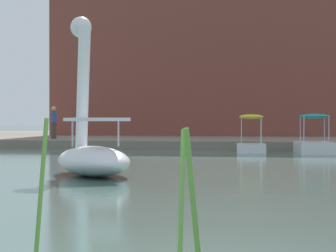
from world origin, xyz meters
name	(u,v)px	position (x,y,z in m)	size (l,w,h in m)	color
shore_bank_far	(277,138)	(0.00, 38.60, 0.20)	(152.60, 27.29, 0.39)	slate
swan_boat	(92,148)	(-3.72, 11.03, 0.66)	(3.04, 3.68, 3.95)	white
pedal_boat_teal	(314,142)	(1.84, 23.06, 0.44)	(1.67, 2.51, 1.59)	white
pedal_boat_yellow	(251,141)	(-0.69, 23.18, 0.46)	(1.30, 2.03, 1.57)	white
person_on_path	(54,121)	(-10.90, 27.64, 1.30)	(0.30, 0.30, 1.65)	#47382D
apartment_block	(248,45)	(-1.97, 40.94, 6.48)	(23.94, 11.77, 12.16)	brown
reed_clump_foreground	(18,222)	(-0.84, 0.09, 0.62)	(2.50, 1.08, 1.50)	#568E38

